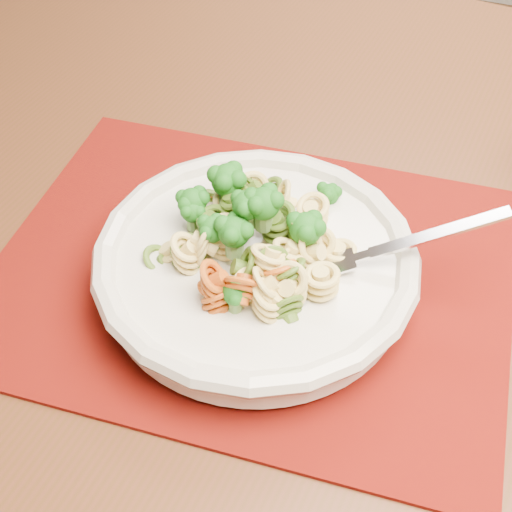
% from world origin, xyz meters
% --- Properties ---
extents(dining_table, '(1.41, 0.98, 0.76)m').
position_xyz_m(dining_table, '(-0.30, -0.02, 0.65)').
color(dining_table, '#4C2515').
rests_on(dining_table, ground).
extents(placemat, '(0.46, 0.37, 0.00)m').
position_xyz_m(placemat, '(-0.28, -0.18, 0.76)').
color(placemat, '#651104').
rests_on(placemat, dining_table).
extents(pasta_bowl, '(0.27, 0.27, 0.05)m').
position_xyz_m(pasta_bowl, '(-0.27, -0.20, 0.79)').
color(pasta_bowl, beige).
rests_on(pasta_bowl, placemat).
extents(pasta_broccoli_heap, '(0.22, 0.22, 0.06)m').
position_xyz_m(pasta_broccoli_heap, '(-0.27, -0.20, 0.81)').
color(pasta_broccoli_heap, '#E3CE70').
rests_on(pasta_broccoli_heap, pasta_bowl).
extents(fork, '(0.18, 0.10, 0.08)m').
position_xyz_m(fork, '(-0.20, -0.19, 0.81)').
color(fork, silver).
rests_on(fork, pasta_bowl).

